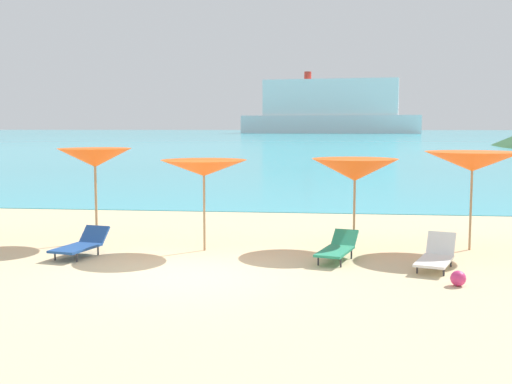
% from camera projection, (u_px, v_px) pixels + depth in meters
% --- Properties ---
extents(ground_plane, '(50.00, 100.00, 0.30)m').
position_uv_depth(ground_plane, '(251.00, 211.00, 21.84)').
color(ground_plane, beige).
extents(ocean_water, '(650.00, 440.00, 0.02)m').
position_uv_depth(ocean_water, '(323.00, 134.00, 237.74)').
color(ocean_water, '#38B7CC').
rests_on(ocean_water, ground_plane).
extents(umbrella_3, '(1.84, 1.84, 2.24)m').
position_uv_depth(umbrella_3, '(95.00, 158.00, 14.97)').
color(umbrella_3, '#9E7F59').
rests_on(umbrella_3, ground_plane).
extents(umbrella_4, '(2.04, 2.04, 2.03)m').
position_uv_depth(umbrella_4, '(204.00, 168.00, 13.98)').
color(umbrella_4, '#9E7F59').
rests_on(umbrella_4, ground_plane).
extents(umbrella_5, '(2.09, 2.09, 2.03)m').
position_uv_depth(umbrella_5, '(355.00, 170.00, 14.37)').
color(umbrella_5, '#9E7F59').
rests_on(umbrella_5, ground_plane).
extents(umbrella_6, '(2.12, 2.12, 2.20)m').
position_uv_depth(umbrella_6, '(472.00, 162.00, 14.03)').
color(umbrella_6, '#9E7F59').
rests_on(umbrella_6, ground_plane).
extents(lounge_chair_0, '(1.01, 1.57, 0.63)m').
position_uv_depth(lounge_chair_0, '(436.00, 256.00, 12.34)').
color(lounge_chair_0, white).
rests_on(lounge_chair_0, ground_plane).
extents(lounge_chair_5, '(0.95, 1.70, 0.54)m').
position_uv_depth(lounge_chair_5, '(338.00, 248.00, 13.09)').
color(lounge_chair_5, '#268C66').
rests_on(lounge_chair_5, ground_plane).
extents(lounge_chair_9, '(0.90, 1.54, 0.57)m').
position_uv_depth(lounge_chair_9, '(81.00, 244.00, 13.51)').
color(lounge_chair_9, '#1E478C').
rests_on(lounge_chair_9, ground_plane).
extents(beach_ball, '(0.27, 0.27, 0.27)m').
position_uv_depth(beach_ball, '(458.00, 278.00, 10.99)').
color(beach_ball, '#D83372').
rests_on(beach_ball, ground_plane).
extents(cruise_ship, '(69.58, 15.98, 23.76)m').
position_uv_depth(cruise_ship, '(330.00, 109.00, 244.75)').
color(cruise_ship, white).
rests_on(cruise_ship, ocean_water).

